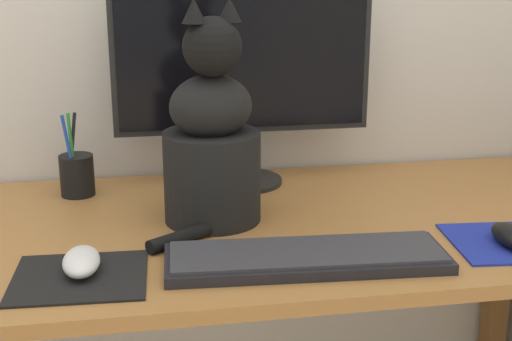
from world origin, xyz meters
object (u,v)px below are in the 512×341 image
keyboard (306,257)px  cat (212,142)px  pen_cup (77,174)px  monitor (243,70)px  computer_mouse_left (81,261)px

keyboard → cat: cat is taller
keyboard → pen_cup: size_ratio=2.68×
monitor → keyboard: size_ratio=1.18×
monitor → keyboard: 0.50m
keyboard → computer_mouse_left: bearing=179.6°
keyboard → pen_cup: 0.58m
monitor → keyboard: (0.03, -0.44, -0.24)m
cat → computer_mouse_left: bearing=-152.2°
pen_cup → computer_mouse_left: bearing=-85.7°
monitor → computer_mouse_left: (-0.32, -0.42, -0.23)m
monitor → cat: 0.25m
pen_cup → monitor: bearing=3.1°
computer_mouse_left → cat: bearing=41.2°
cat → pen_cup: bearing=129.7°
computer_mouse_left → cat: cat is taller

